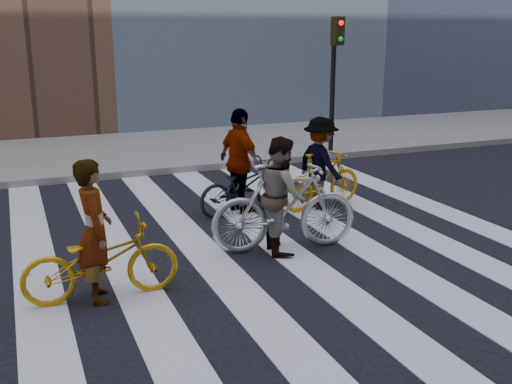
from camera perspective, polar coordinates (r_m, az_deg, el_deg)
ground at (r=8.44m, az=-1.09°, el=-5.68°), size 100.00×100.00×0.00m
sidewalk_far at (r=15.41m, az=-11.34°, el=3.84°), size 100.00×5.00×0.15m
zebra_crosswalk at (r=8.44m, az=-1.09°, el=-5.65°), size 8.25×10.00×0.01m
traffic_signal at (r=14.63m, az=7.54°, el=12.14°), size 0.22×0.42×3.33m
bike_yellow_left at (r=7.08m, az=-14.54°, el=-6.34°), size 1.78×0.65×0.93m
bike_silver_mid at (r=8.32m, az=2.73°, el=-1.46°), size 2.15×0.90×1.25m
bike_yellow_right at (r=10.42m, az=6.34°, el=1.13°), size 1.71×0.79×0.99m
bike_dark_rear at (r=10.13m, az=-1.26°, el=0.55°), size 1.82×1.01×0.91m
rider_left at (r=6.95m, az=-15.14°, el=-3.61°), size 0.41×0.61×1.65m
rider_mid at (r=8.25m, az=2.43°, el=-0.26°), size 0.73×0.87×1.62m
rider_right at (r=10.33m, az=6.14°, el=2.72°), size 0.79×1.13×1.60m
rider_rear at (r=10.01m, az=-1.55°, el=2.93°), size 0.68×1.11×1.77m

